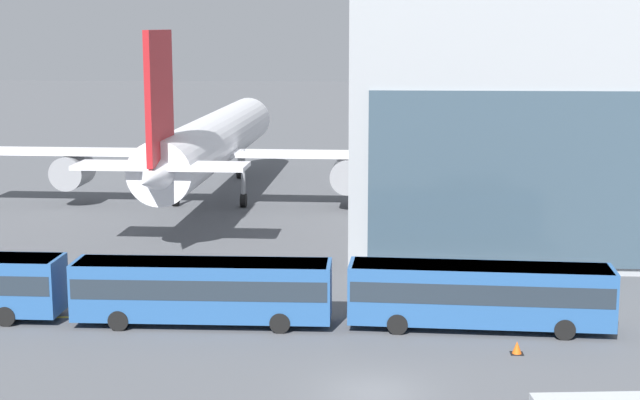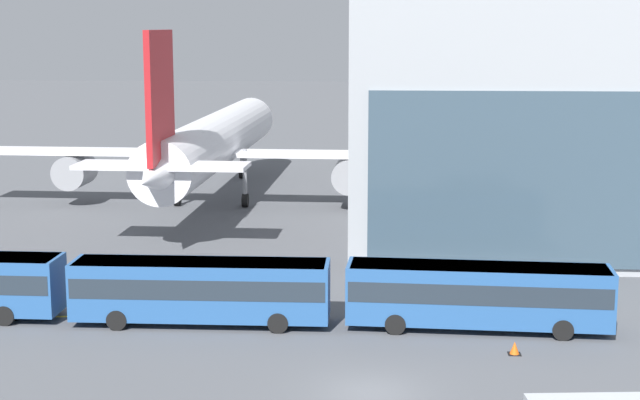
{
  "view_description": "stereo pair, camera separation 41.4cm",
  "coord_description": "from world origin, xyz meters",
  "views": [
    {
      "loc": [
        -0.02,
        -37.46,
        14.56
      ],
      "look_at": [
        -3.37,
        21.44,
        4.0
      ],
      "focal_mm": 55.0,
      "sensor_mm": 36.0,
      "label": 1
    },
    {
      "loc": [
        0.39,
        -37.44,
        14.56
      ],
      "look_at": [
        -3.37,
        21.44,
        4.0
      ],
      "focal_mm": 55.0,
      "sensor_mm": 36.0,
      "label": 2
    }
  ],
  "objects": [
    {
      "name": "lane_stripe_2",
      "position": [
        -17.33,
        9.24,
        0.0
      ],
      "size": [
        11.6,
        1.47,
        0.01
      ],
      "primitive_type": "cube",
      "rotation": [
        0.0,
        0.0,
        0.11
      ],
      "color": "yellow",
      "rests_on": "ground_plane"
    },
    {
      "name": "shuttle_bus_2",
      "position": [
        5.09,
        8.57,
        1.87
      ],
      "size": [
        12.74,
        3.19,
        3.18
      ],
      "rotation": [
        0.0,
        0.0,
        -0.05
      ],
      "color": "#285693",
      "rests_on": "ground_plane"
    },
    {
      "name": "shuttle_bus_1",
      "position": [
        -8.42,
        8.6,
        1.87
      ],
      "size": [
        12.65,
        2.69,
        3.18
      ],
      "rotation": [
        0.0,
        0.0,
        0.01
      ],
      "color": "#285693",
      "rests_on": "ground_plane"
    },
    {
      "name": "ground_plane",
      "position": [
        0.0,
        0.0,
        0.0
      ],
      "size": [
        440.0,
        440.0,
        0.0
      ],
      "primitive_type": "plane",
      "color": "#515459"
    },
    {
      "name": "airliner_at_gate_near",
      "position": [
        -13.43,
        40.66,
        5.07
      ],
      "size": [
        40.43,
        43.88,
        14.26
      ],
      "rotation": [
        0.0,
        0.0,
        1.54
      ],
      "color": "white",
      "rests_on": "ground_plane"
    },
    {
      "name": "traffic_cone_0",
      "position": [
        6.43,
        5.06,
        0.28
      ],
      "size": [
        0.58,
        0.58,
        0.58
      ],
      "color": "black",
      "rests_on": "ground_plane"
    }
  ]
}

